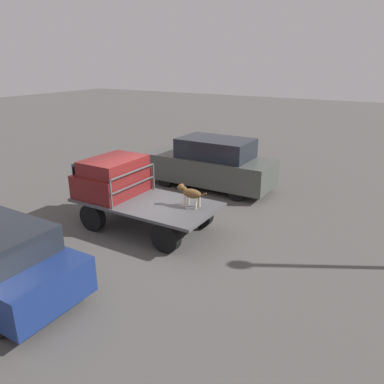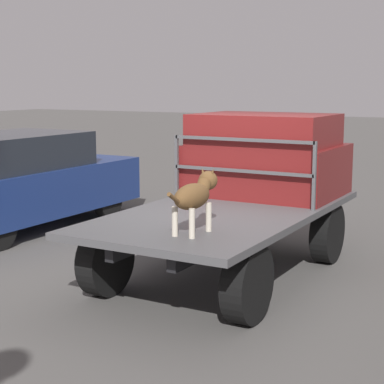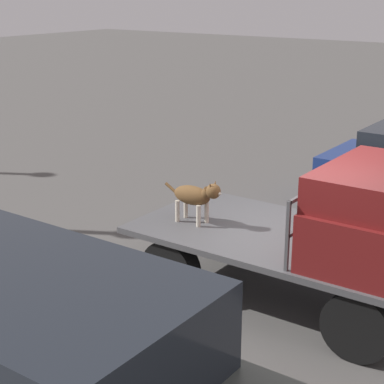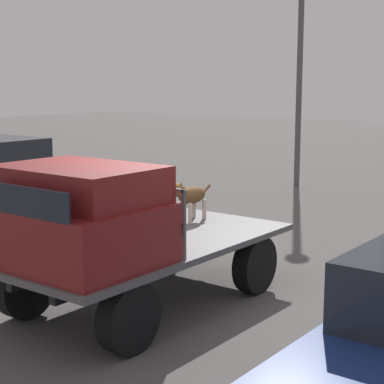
{
  "view_description": "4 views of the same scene",
  "coord_description": "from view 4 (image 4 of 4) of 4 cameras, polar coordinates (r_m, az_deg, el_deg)",
  "views": [
    {
      "loc": [
        -6.19,
        7.87,
        4.66
      ],
      "look_at": [
        -1.35,
        -0.29,
        1.28
      ],
      "focal_mm": 35.0,
      "sensor_mm": 36.0,
      "label": 1
    },
    {
      "loc": [
        -6.83,
        -3.38,
        2.34
      ],
      "look_at": [
        -1.35,
        -0.29,
        1.28
      ],
      "focal_mm": 60.0,
      "sensor_mm": 36.0,
      "label": 2
    },
    {
      "loc": [
        3.37,
        -6.93,
        3.9
      ],
      "look_at": [
        -1.35,
        -0.29,
        1.28
      ],
      "focal_mm": 60.0,
      "sensor_mm": 36.0,
      "label": 3
    },
    {
      "loc": [
        6.04,
        5.36,
        2.88
      ],
      "look_at": [
        -1.35,
        -0.29,
        1.28
      ],
      "focal_mm": 60.0,
      "sensor_mm": 36.0,
      "label": 4
    }
  ],
  "objects": [
    {
      "name": "truck_headboard",
      "position": [
        7.9,
        -6.15,
        -1.05
      ],
      "size": [
        0.04,
        1.94,
        0.83
      ],
      "color": "#4C4C4F",
      "rests_on": "flatbed_truck"
    },
    {
      "name": "light_pole_near",
      "position": [
        18.09,
        9.62,
        13.25
      ],
      "size": [
        0.41,
        0.41,
        6.43
      ],
      "color": "#4C4C51",
      "rests_on": "ground"
    },
    {
      "name": "truck_cab",
      "position": [
        7.37,
        -10.38,
        -2.19
      ],
      "size": [
        1.51,
        1.94,
        1.1
      ],
      "color": "maroon",
      "rests_on": "flatbed_truck"
    },
    {
      "name": "flatbed_truck",
      "position": [
        8.38,
        -4.08,
        -5.88
      ],
      "size": [
        4.09,
        2.06,
        0.86
      ],
      "color": "black",
      "rests_on": "ground"
    },
    {
      "name": "ground_plane",
      "position": [
        8.57,
        -4.03,
        -9.9
      ],
      "size": [
        80.0,
        80.0,
        0.0
      ],
      "primitive_type": "plane",
      "color": "#514F4C"
    },
    {
      "name": "dog",
      "position": [
        9.38,
        -0.27,
        -0.3
      ],
      "size": [
        0.93,
        0.26,
        0.63
      ],
      "rotation": [
        0.0,
        0.0,
        0.05
      ],
      "color": "beige",
      "rests_on": "flatbed_truck"
    }
  ]
}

